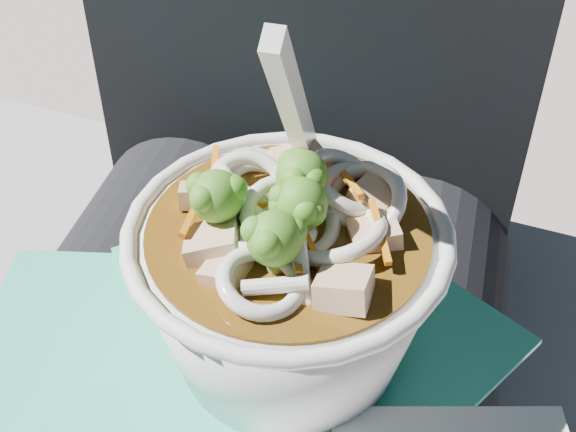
# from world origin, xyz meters

# --- Properties ---
(person_body) EXTENTS (0.34, 0.94, 1.02)m
(person_body) POSITION_xyz_m (0.00, 0.09, 0.57)
(person_body) COLOR black
(person_body) RESTS_ON ground
(plastic_bag) EXTENTS (0.35, 0.35, 0.01)m
(plastic_bag) POSITION_xyz_m (0.02, 0.00, 0.64)
(plastic_bag) COLOR teal
(plastic_bag) RESTS_ON lap
(udon_bowl) EXTENTS (0.22, 0.22, 0.21)m
(udon_bowl) POSITION_xyz_m (0.04, 0.03, 0.70)
(udon_bowl) COLOR silver
(udon_bowl) RESTS_ON plastic_bag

